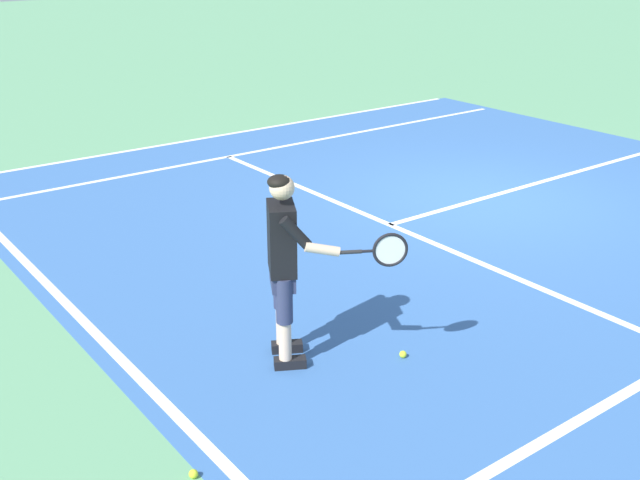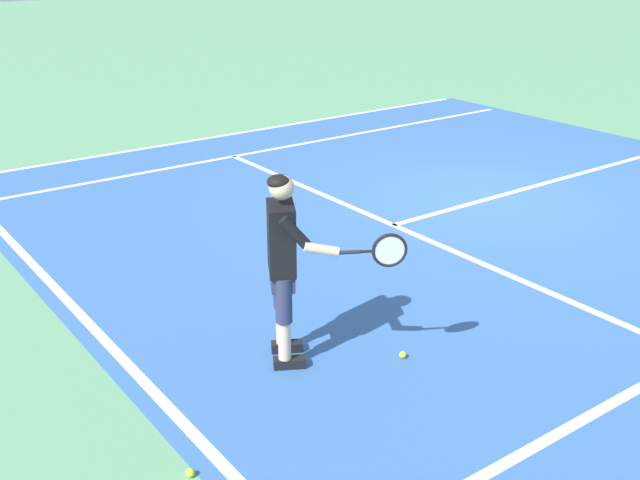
# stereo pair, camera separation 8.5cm
# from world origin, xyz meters

# --- Properties ---
(ground_plane) EXTENTS (80.00, 80.00, 0.00)m
(ground_plane) POSITION_xyz_m (0.00, 0.00, 0.00)
(ground_plane) COLOR #609E70
(court_inner_surface) EXTENTS (10.98, 10.98, 0.00)m
(court_inner_surface) POSITION_xyz_m (0.00, -0.65, 0.00)
(court_inner_surface) COLOR #3866A8
(court_inner_surface) RESTS_ON ground
(line_baseline) EXTENTS (10.98, 0.10, 0.01)m
(line_baseline) POSITION_xyz_m (0.00, -5.95, 0.00)
(line_baseline) COLOR white
(line_baseline) RESTS_ON ground
(line_service) EXTENTS (8.23, 0.10, 0.01)m
(line_service) POSITION_xyz_m (0.00, -1.76, 0.00)
(line_service) COLOR white
(line_service) RESTS_ON ground
(line_centre_service) EXTENTS (0.10, 6.40, 0.01)m
(line_centre_service) POSITION_xyz_m (0.00, 1.44, 0.00)
(line_centre_service) COLOR white
(line_centre_service) RESTS_ON ground
(line_singles_left) EXTENTS (0.10, 10.58, 0.01)m
(line_singles_left) POSITION_xyz_m (-4.12, -0.65, 0.00)
(line_singles_left) COLOR white
(line_singles_left) RESTS_ON ground
(line_doubles_left) EXTENTS (0.10, 10.58, 0.01)m
(line_doubles_left) POSITION_xyz_m (-5.49, -0.65, 0.00)
(line_doubles_left) COLOR white
(line_doubles_left) RESTS_ON ground
(tennis_player) EXTENTS (1.03, 0.91, 1.71)m
(tennis_player) POSITION_xyz_m (1.99, -4.76, 0.99)
(tennis_player) COLOR black
(tennis_player) RESTS_ON ground
(tennis_ball_near_feet) EXTENTS (0.07, 0.07, 0.07)m
(tennis_ball_near_feet) POSITION_xyz_m (2.58, -3.91, 0.03)
(tennis_ball_near_feet) COLOR #CCE02D
(tennis_ball_near_feet) RESTS_ON ground
(tennis_ball_by_baseline) EXTENTS (0.07, 0.07, 0.07)m
(tennis_ball_by_baseline) POSITION_xyz_m (2.91, -6.19, 0.03)
(tennis_ball_by_baseline) COLOR #CCE02D
(tennis_ball_by_baseline) RESTS_ON ground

